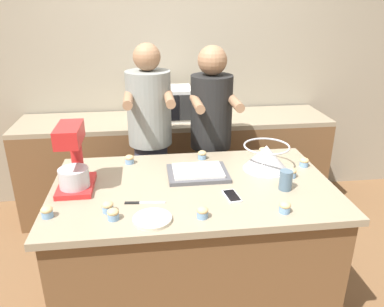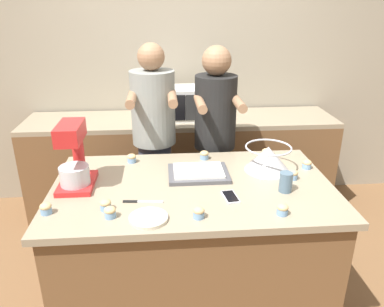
% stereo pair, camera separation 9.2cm
% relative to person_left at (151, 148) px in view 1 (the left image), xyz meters
% --- Properties ---
extents(ground_plane, '(16.00, 16.00, 0.00)m').
position_rel_person_left_xyz_m(ground_plane, '(0.24, -0.70, -0.87)').
color(ground_plane, brown).
extents(back_wall, '(10.00, 0.06, 2.70)m').
position_rel_person_left_xyz_m(back_wall, '(0.24, 0.93, 0.48)').
color(back_wall, gray).
rests_on(back_wall, ground_plane).
extents(island_counter, '(1.66, 0.99, 0.89)m').
position_rel_person_left_xyz_m(island_counter, '(0.24, -0.70, -0.42)').
color(island_counter, brown).
rests_on(island_counter, ground_plane).
extents(back_counter, '(2.80, 0.60, 0.92)m').
position_rel_person_left_xyz_m(back_counter, '(0.24, 0.58, -0.41)').
color(back_counter, brown).
rests_on(back_counter, ground_plane).
extents(person_left, '(0.34, 0.50, 1.64)m').
position_rel_person_left_xyz_m(person_left, '(0.00, 0.00, 0.00)').
color(person_left, '#33384C').
rests_on(person_left, ground_plane).
extents(person_right, '(0.33, 0.50, 1.62)m').
position_rel_person_left_xyz_m(person_right, '(0.46, -0.00, -0.01)').
color(person_right, brown).
rests_on(person_right, ground_plane).
extents(stand_mixer, '(0.20, 0.30, 0.39)m').
position_rel_person_left_xyz_m(stand_mixer, '(-0.45, -0.66, 0.20)').
color(stand_mixer, red).
rests_on(stand_mixer, island_counter).
extents(mixing_bowl, '(0.30, 0.30, 0.16)m').
position_rel_person_left_xyz_m(mixing_bowl, '(0.73, -0.53, 0.11)').
color(mixing_bowl, '#BCBCC1').
rests_on(mixing_bowl, island_counter).
extents(baking_tray, '(0.37, 0.28, 0.04)m').
position_rel_person_left_xyz_m(baking_tray, '(0.28, -0.58, 0.04)').
color(baking_tray, '#4C4C51').
rests_on(baking_tray, island_counter).
extents(microwave_oven, '(0.48, 0.34, 0.28)m').
position_rel_person_left_xyz_m(microwave_oven, '(0.14, 0.58, 0.19)').
color(microwave_oven, silver).
rests_on(microwave_oven, back_counter).
extents(cell_phone, '(0.09, 0.15, 0.01)m').
position_rel_person_left_xyz_m(cell_phone, '(0.43, -0.88, 0.03)').
color(cell_phone, silver).
rests_on(cell_phone, island_counter).
extents(drinking_glass, '(0.08, 0.08, 0.12)m').
position_rel_person_left_xyz_m(drinking_glass, '(0.76, -0.83, 0.08)').
color(drinking_glass, slate).
rests_on(drinking_glass, island_counter).
extents(small_plate, '(0.20, 0.20, 0.02)m').
position_rel_person_left_xyz_m(small_plate, '(-0.02, -1.07, 0.04)').
color(small_plate, beige).
rests_on(small_plate, island_counter).
extents(knife, '(0.22, 0.04, 0.01)m').
position_rel_person_left_xyz_m(knife, '(-0.07, -0.89, 0.03)').
color(knife, '#BCBCC1').
rests_on(knife, island_counter).
extents(cupcake_0, '(0.06, 0.06, 0.06)m').
position_rel_person_left_xyz_m(cupcake_0, '(-0.54, -0.97, 0.06)').
color(cupcake_0, '#759EC6').
rests_on(cupcake_0, island_counter).
extents(cupcake_1, '(0.06, 0.06, 0.06)m').
position_rel_person_left_xyz_m(cupcake_1, '(1.00, -0.53, 0.06)').
color(cupcake_1, '#759EC6').
rests_on(cupcake_1, island_counter).
extents(cupcake_2, '(0.06, 0.06, 0.06)m').
position_rel_person_left_xyz_m(cupcake_2, '(0.66, -1.07, 0.06)').
color(cupcake_2, '#759EC6').
rests_on(cupcake_2, island_counter).
extents(cupcake_3, '(0.06, 0.06, 0.06)m').
position_rel_person_left_xyz_m(cupcake_3, '(0.85, -0.68, 0.06)').
color(cupcake_3, '#759EC6').
rests_on(cupcake_3, island_counter).
extents(cupcake_4, '(0.06, 0.06, 0.06)m').
position_rel_person_left_xyz_m(cupcake_4, '(0.35, -0.32, 0.06)').
color(cupcake_4, '#759EC6').
rests_on(cupcake_4, island_counter).
extents(cupcake_5, '(0.06, 0.06, 0.06)m').
position_rel_person_left_xyz_m(cupcake_5, '(-0.21, -1.03, 0.06)').
color(cupcake_5, '#759EC6').
rests_on(cupcake_5, island_counter).
extents(cupcake_6, '(0.06, 0.06, 0.06)m').
position_rel_person_left_xyz_m(cupcake_6, '(-0.24, -0.95, 0.06)').
color(cupcake_6, '#759EC6').
rests_on(cupcake_6, island_counter).
extents(cupcake_7, '(0.06, 0.06, 0.06)m').
position_rel_person_left_xyz_m(cupcake_7, '(0.78, -0.32, 0.06)').
color(cupcake_7, '#759EC6').
rests_on(cupcake_7, island_counter).
extents(cupcake_8, '(0.06, 0.06, 0.06)m').
position_rel_person_left_xyz_m(cupcake_8, '(-0.15, -0.34, 0.06)').
color(cupcake_8, '#759EC6').
rests_on(cupcake_8, island_counter).
extents(cupcake_9, '(0.06, 0.06, 0.06)m').
position_rel_person_left_xyz_m(cupcake_9, '(0.23, -1.07, 0.06)').
color(cupcake_9, '#759EC6').
rests_on(cupcake_9, island_counter).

